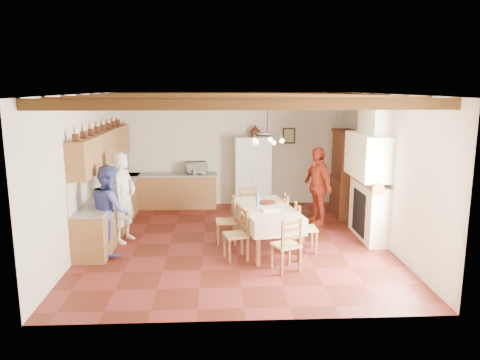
# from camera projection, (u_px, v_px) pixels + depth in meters

# --- Properties ---
(floor) EXTENTS (6.00, 6.50, 0.02)m
(floor) POSITION_uv_depth(u_px,v_px,m) (236.00, 243.00, 9.58)
(floor) COLOR #4D1A11
(floor) RESTS_ON ground
(ceiling) EXTENTS (6.00, 6.50, 0.02)m
(ceiling) POSITION_uv_depth(u_px,v_px,m) (236.00, 94.00, 8.99)
(ceiling) COLOR silver
(ceiling) RESTS_ON ground
(wall_back) EXTENTS (6.00, 0.02, 3.00)m
(wall_back) POSITION_uv_depth(u_px,v_px,m) (231.00, 149.00, 12.48)
(wall_back) COLOR beige
(wall_back) RESTS_ON ground
(wall_front) EXTENTS (6.00, 0.02, 3.00)m
(wall_front) POSITION_uv_depth(u_px,v_px,m) (246.00, 215.00, 6.09)
(wall_front) COLOR beige
(wall_front) RESTS_ON ground
(wall_left) EXTENTS (0.02, 6.50, 3.00)m
(wall_left) POSITION_uv_depth(u_px,v_px,m) (82.00, 172.00, 9.14)
(wall_left) COLOR beige
(wall_left) RESTS_ON ground
(wall_right) EXTENTS (0.02, 6.50, 3.00)m
(wall_right) POSITION_uv_depth(u_px,v_px,m) (385.00, 169.00, 9.43)
(wall_right) COLOR beige
(wall_right) RESTS_ON ground
(ceiling_beams) EXTENTS (6.00, 6.30, 0.16)m
(ceiling_beams) POSITION_uv_depth(u_px,v_px,m) (236.00, 99.00, 9.01)
(ceiling_beams) COLOR #3C260F
(ceiling_beams) RESTS_ON ground
(lower_cabinets_left) EXTENTS (0.60, 4.30, 0.86)m
(lower_cabinets_left) POSITION_uv_depth(u_px,v_px,m) (113.00, 211.00, 10.40)
(lower_cabinets_left) COLOR brown
(lower_cabinets_left) RESTS_ON ground
(lower_cabinets_back) EXTENTS (2.30, 0.60, 0.86)m
(lower_cabinets_back) POSITION_uv_depth(u_px,v_px,m) (173.00, 191.00, 12.31)
(lower_cabinets_back) COLOR brown
(lower_cabinets_back) RESTS_ON ground
(countertop_left) EXTENTS (0.62, 4.30, 0.04)m
(countertop_left) POSITION_uv_depth(u_px,v_px,m) (112.00, 191.00, 10.31)
(countertop_left) COLOR gray
(countertop_left) RESTS_ON lower_cabinets_left
(countertop_back) EXTENTS (2.34, 0.62, 0.04)m
(countertop_back) POSITION_uv_depth(u_px,v_px,m) (172.00, 175.00, 12.22)
(countertop_back) COLOR gray
(countertop_back) RESTS_ON lower_cabinets_back
(backsplash_left) EXTENTS (0.03, 4.30, 0.60)m
(backsplash_left) POSITION_uv_depth(u_px,v_px,m) (98.00, 177.00, 10.23)
(backsplash_left) COLOR beige
(backsplash_left) RESTS_ON ground
(backsplash_back) EXTENTS (2.30, 0.03, 0.60)m
(backsplash_back) POSITION_uv_depth(u_px,v_px,m) (173.00, 161.00, 12.44)
(backsplash_back) COLOR beige
(backsplash_back) RESTS_ON ground
(upper_cabinets) EXTENTS (0.35, 4.20, 0.70)m
(upper_cabinets) POSITION_uv_depth(u_px,v_px,m) (103.00, 147.00, 10.11)
(upper_cabinets) COLOR brown
(upper_cabinets) RESTS_ON ground
(fireplace) EXTENTS (0.56, 1.60, 2.80)m
(fireplace) POSITION_uv_depth(u_px,v_px,m) (367.00, 173.00, 9.63)
(fireplace) COLOR beige
(fireplace) RESTS_ON ground
(wall_picture) EXTENTS (0.34, 0.03, 0.42)m
(wall_picture) POSITION_uv_depth(u_px,v_px,m) (289.00, 136.00, 12.45)
(wall_picture) COLOR #301C14
(wall_picture) RESTS_ON ground
(refrigerator) EXTENTS (0.98, 0.82, 1.87)m
(refrigerator) POSITION_uv_depth(u_px,v_px,m) (252.00, 171.00, 12.41)
(refrigerator) COLOR silver
(refrigerator) RESTS_ON floor
(hutch) EXTENTS (0.52, 1.18, 2.11)m
(hutch) POSITION_uv_depth(u_px,v_px,m) (345.00, 174.00, 11.42)
(hutch) COLOR #3B160C
(hutch) RESTS_ON floor
(dining_table) EXTENTS (1.29, 2.05, 0.83)m
(dining_table) POSITION_uv_depth(u_px,v_px,m) (266.00, 211.00, 9.12)
(dining_table) COLOR silver
(dining_table) RESTS_ON floor
(chandelier) EXTENTS (0.47, 0.47, 0.03)m
(chandelier) POSITION_uv_depth(u_px,v_px,m) (267.00, 135.00, 8.82)
(chandelier) COLOR black
(chandelier) RESTS_ON ground
(chair_left_near) EXTENTS (0.49, 0.50, 0.96)m
(chair_left_near) POSITION_uv_depth(u_px,v_px,m) (236.00, 234.00, 8.60)
(chair_left_near) COLOR brown
(chair_left_near) RESTS_ON floor
(chair_left_far) EXTENTS (0.42, 0.44, 0.96)m
(chair_left_far) POSITION_uv_depth(u_px,v_px,m) (226.00, 220.00, 9.48)
(chair_left_far) COLOR brown
(chair_left_far) RESTS_ON floor
(chair_right_near) EXTENTS (0.41, 0.43, 0.96)m
(chair_right_near) POSITION_uv_depth(u_px,v_px,m) (306.00, 228.00, 8.99)
(chair_right_near) COLOR brown
(chair_right_near) RESTS_ON floor
(chair_right_far) EXTENTS (0.41, 0.43, 0.96)m
(chair_right_far) POSITION_uv_depth(u_px,v_px,m) (294.00, 217.00, 9.71)
(chair_right_far) COLOR brown
(chair_right_far) RESTS_ON floor
(chair_end_near) EXTENTS (0.55, 0.54, 0.96)m
(chair_end_near) POSITION_uv_depth(u_px,v_px,m) (286.00, 244.00, 8.06)
(chair_end_near) COLOR brown
(chair_end_near) RESTS_ON floor
(chair_end_far) EXTENTS (0.47, 0.45, 0.96)m
(chair_end_far) POSITION_uv_depth(u_px,v_px,m) (249.00, 209.00, 10.31)
(chair_end_far) COLOR brown
(chair_end_far) RESTS_ON floor
(person_man) EXTENTS (0.63, 0.78, 1.86)m
(person_man) POSITION_uv_depth(u_px,v_px,m) (124.00, 197.00, 9.50)
(person_man) COLOR silver
(person_man) RESTS_ON floor
(person_woman_blue) EXTENTS (0.92, 1.02, 1.71)m
(person_woman_blue) POSITION_uv_depth(u_px,v_px,m) (110.00, 210.00, 8.84)
(person_woman_blue) COLOR #434D9C
(person_woman_blue) RESTS_ON floor
(person_woman_red) EXTENTS (0.75, 1.14, 1.80)m
(person_woman_red) POSITION_uv_depth(u_px,v_px,m) (317.00, 186.00, 10.72)
(person_woman_red) COLOR #B5361F
(person_woman_red) RESTS_ON floor
(microwave) EXTENTS (0.59, 0.44, 0.30)m
(microwave) POSITION_uv_depth(u_px,v_px,m) (197.00, 168.00, 12.22)
(microwave) COLOR silver
(microwave) RESTS_ON countertop_back
(fridge_vase) EXTENTS (0.34, 0.34, 0.28)m
(fridge_vase) POSITION_uv_depth(u_px,v_px,m) (255.00, 131.00, 12.20)
(fridge_vase) COLOR #3B160C
(fridge_vase) RESTS_ON refrigerator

